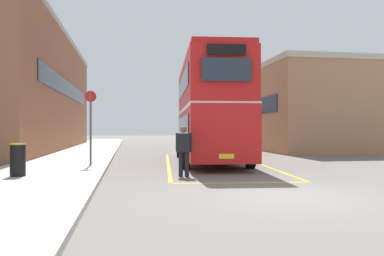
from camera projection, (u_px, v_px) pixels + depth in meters
ground_plane at (190, 155)px, 22.96m from camera, size 135.60×135.60×0.00m
sidewalk_left at (84, 152)px, 24.26m from camera, size 4.00×57.60×0.14m
brick_building_left at (20, 92)px, 27.22m from camera, size 6.81×25.05×8.49m
depot_building_right at (305, 109)px, 29.20m from camera, size 8.63×12.98×6.17m
double_decker_bus at (209, 109)px, 17.93m from camera, size 3.45×10.23×4.75m
single_deck_bus at (211, 128)px, 35.56m from camera, size 2.86×8.89×3.02m
pedestrian_boarding at (184, 147)px, 12.39m from camera, size 0.52×0.41×1.66m
litter_bin at (18, 160)px, 11.40m from camera, size 0.47×0.47×0.99m
bus_stop_sign at (91, 121)px, 14.78m from camera, size 0.43×0.15×2.92m
bay_marking_yellow at (216, 166)px, 16.05m from camera, size 5.24×12.42×0.01m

